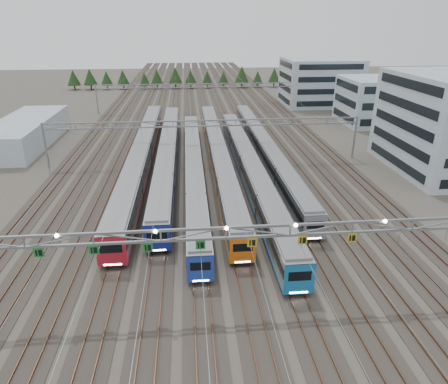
{
  "coord_description": "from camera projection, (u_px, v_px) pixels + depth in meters",
  "views": [
    {
      "loc": [
        -2.95,
        -29.96,
        24.09
      ],
      "look_at": [
        1.42,
        17.69,
        3.5
      ],
      "focal_mm": 32.0,
      "sensor_mm": 36.0,
      "label": 1
    }
  ],
  "objects": [
    {
      "name": "west_shed",
      "position": [
        26.0,
        132.0,
        83.31
      ],
      "size": [
        10.0,
        30.0,
        5.29
      ],
      "primitive_type": "cube",
      "color": "#9DB0BB",
      "rests_on": "ground"
    },
    {
      "name": "train_d",
      "position": [
        218.0,
        152.0,
        72.36
      ],
      "size": [
        2.83,
        67.86,
        3.69
      ],
      "color": "black",
      "rests_on": "ground"
    },
    {
      "name": "train_a",
      "position": [
        142.0,
        153.0,
        71.34
      ],
      "size": [
        3.13,
        67.01,
        4.09
      ],
      "color": "black",
      "rests_on": "ground"
    },
    {
      "name": "gantry_mid",
      "position": [
        205.0,
        128.0,
        71.24
      ],
      "size": [
        56.36,
        0.36,
        8.0
      ],
      "color": "gray",
      "rests_on": "ground"
    },
    {
      "name": "depot_bldg_north",
      "position": [
        320.0,
        82.0,
        122.49
      ],
      "size": [
        22.0,
        18.0,
        13.65
      ],
      "primitive_type": "cube",
      "color": "#9DB0BB",
      "rests_on": "ground"
    },
    {
      "name": "gantry_far",
      "position": [
        197.0,
        89.0,
        112.4
      ],
      "size": [
        56.36,
        0.36,
        8.0
      ],
      "color": "gray",
      "rests_on": "ground"
    },
    {
      "name": "treeline",
      "position": [
        175.0,
        77.0,
        152.63
      ],
      "size": [
        81.2,
        5.6,
        7.02
      ],
      "color": "#332114",
      "rests_on": "ground"
    },
    {
      "name": "train_c",
      "position": [
        194.0,
        166.0,
        65.92
      ],
      "size": [
        2.69,
        60.26,
        3.51
      ],
      "color": "black",
      "rests_on": "ground"
    },
    {
      "name": "track_bed",
      "position": [
        196.0,
        97.0,
        128.06
      ],
      "size": [
        54.0,
        260.0,
        5.42
      ],
      "color": "#2D2823",
      "rests_on": "ground"
    },
    {
      "name": "train_f",
      "position": [
        264.0,
        148.0,
        75.18
      ],
      "size": [
        2.83,
        64.08,
        3.68
      ],
      "color": "black",
      "rests_on": "ground"
    },
    {
      "name": "train_b",
      "position": [
        168.0,
        152.0,
        72.27
      ],
      "size": [
        2.97,
        63.15,
        3.88
      ],
      "color": "black",
      "rests_on": "ground"
    },
    {
      "name": "gantry_near",
      "position": [
        226.0,
        236.0,
        34.26
      ],
      "size": [
        56.36,
        0.61,
        8.08
      ],
      "color": "gray",
      "rests_on": "ground"
    },
    {
      "name": "train_e",
      "position": [
        249.0,
        166.0,
        65.35
      ],
      "size": [
        2.94,
        62.97,
        3.83
      ],
      "color": "black",
      "rests_on": "ground"
    },
    {
      "name": "depot_bldg_mid",
      "position": [
        372.0,
        101.0,
        99.95
      ],
      "size": [
        14.0,
        16.0,
        11.17
      ],
      "primitive_type": "cube",
      "color": "#9DB0BB",
      "rests_on": "ground"
    },
    {
      "name": "ground",
      "position": [
        226.0,
        302.0,
        37.18
      ],
      "size": [
        400.0,
        400.0,
        0.0
      ],
      "primitive_type": "plane",
      "color": "#47423A",
      "rests_on": "ground"
    }
  ]
}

